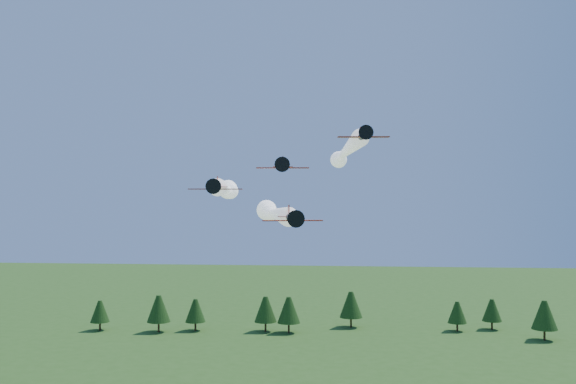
# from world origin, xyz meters

# --- Properties ---
(plane_lead) EXTENTS (13.47, 43.42, 3.70)m
(plane_lead) POSITION_xyz_m (-4.16, 15.96, 38.38)
(plane_lead) COLOR black
(plane_lead) RESTS_ON ground
(plane_left) EXTENTS (10.54, 43.06, 3.70)m
(plane_left) POSITION_xyz_m (-13.44, 22.92, 42.36)
(plane_left) COLOR black
(plane_left) RESTS_ON ground
(plane_right) EXTENTS (9.77, 61.24, 3.70)m
(plane_right) POSITION_xyz_m (7.13, 34.34, 49.40)
(plane_right) COLOR black
(plane_right) RESTS_ON ground
(plane_slot) EXTENTS (7.97, 8.65, 2.79)m
(plane_slot) POSITION_xyz_m (-2.05, 8.53, 45.66)
(plane_slot) COLOR black
(plane_slot) RESTS_ON ground
(treeline) EXTENTS (162.09, 20.64, 11.36)m
(treeline) POSITION_xyz_m (4.54, 108.68, 6.63)
(treeline) COLOR #382314
(treeline) RESTS_ON ground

